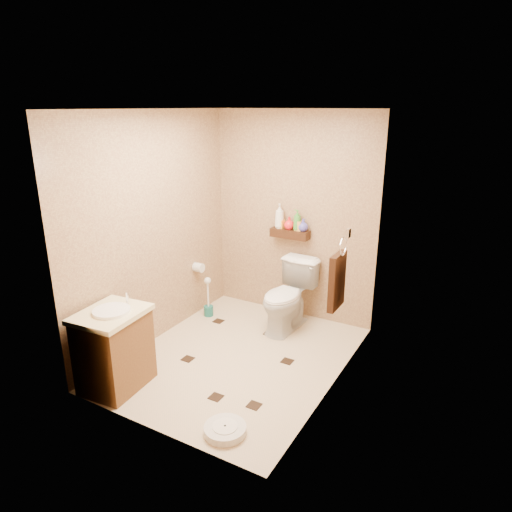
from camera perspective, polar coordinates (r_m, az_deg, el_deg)
The scene contains 20 objects.
ground at distance 4.74m, azimuth -2.27°, elevation -12.54°, with size 2.50×2.50×0.00m, color #BFAF8C.
wall_back at distance 5.31m, azimuth 4.67°, elevation 4.88°, with size 2.00×0.04×2.40m, color tan.
wall_front at distance 3.32m, azimuth -13.96°, elevation -3.99°, with size 2.00×0.04×2.40m, color tan.
wall_left at distance 4.84m, azimuth -12.61°, elevation 3.14°, with size 0.04×2.50×2.40m, color tan.
wall_right at distance 3.84m, azimuth 10.31°, elevation -0.65°, with size 0.04×2.50×2.40m, color tan.
ceiling at distance 4.07m, azimuth -2.71°, elevation 17.89°, with size 2.00×2.50×0.02m, color silver.
wall_shelf at distance 5.29m, azimuth 4.26°, elevation 2.81°, with size 0.46×0.14×0.10m, color #38200F.
floor_accents at distance 4.70m, azimuth -2.17°, elevation -12.77°, with size 1.27×1.38×0.01m.
toilet at distance 5.15m, azimuth 3.97°, elevation -5.07°, with size 0.44×0.76×0.78m, color white.
vanity at distance 4.31m, azimuth -17.30°, elevation -10.96°, with size 0.55×0.64×0.85m.
bathroom_scale at distance 3.80m, azimuth -3.89°, elevation -20.83°, with size 0.38×0.38×0.07m.
toilet_brush at distance 5.55m, azimuth -5.98°, elevation -5.78°, with size 0.11×0.11×0.49m.
towel_ring at distance 4.18m, azimuth 10.15°, elevation -2.80°, with size 0.12×0.30×0.76m.
toilet_paper at distance 5.45m, azimuth -7.19°, elevation -1.43°, with size 0.12×0.11×0.12m.
bottle_a at distance 5.30m, azimuth 2.96°, elevation 5.01°, with size 0.11×0.11×0.29m, color silver.
bottle_b at distance 5.31m, azimuth 3.14°, elevation 4.29°, with size 0.07×0.07×0.15m, color yellow.
bottle_c at distance 5.26m, azimuth 4.17°, elevation 4.13°, with size 0.11×0.11×0.15m, color red.
bottle_d at distance 5.21m, azimuth 5.18°, elevation 4.48°, with size 0.09×0.09×0.24m, color #3E9130.
bottle_e at distance 5.21m, azimuth 5.37°, elevation 4.08°, with size 0.08×0.08×0.17m, color gold.
bottle_f at distance 5.19m, azimuth 5.92°, elevation 3.87°, with size 0.11×0.11×0.15m, color #4946B0.
Camera 1 is at (2.16, -3.45, 2.43)m, focal length 32.00 mm.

